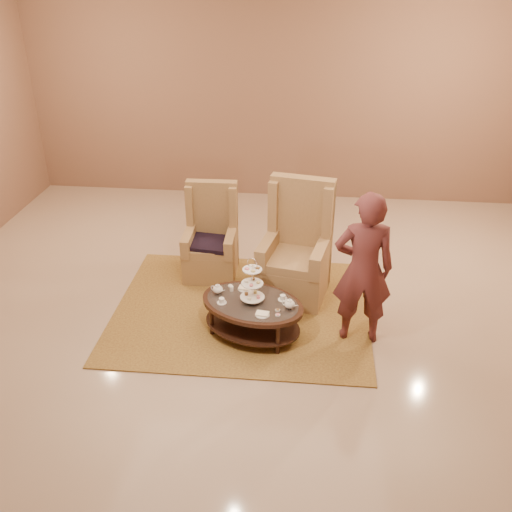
# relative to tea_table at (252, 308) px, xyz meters

# --- Properties ---
(ground) EXTENTS (8.00, 8.00, 0.00)m
(ground) POSITION_rel_tea_table_xyz_m (-0.10, 0.07, -0.35)
(ground) COLOR tan
(ground) RESTS_ON ground
(ceiling) EXTENTS (8.00, 8.00, 0.02)m
(ceiling) POSITION_rel_tea_table_xyz_m (-0.10, 0.07, -0.35)
(ceiling) COLOR beige
(ceiling) RESTS_ON ground
(wall_back) EXTENTS (8.00, 0.04, 3.50)m
(wall_back) POSITION_rel_tea_table_xyz_m (-0.10, 4.07, 1.40)
(wall_back) COLOR #845D48
(wall_back) RESTS_ON ground
(rug) EXTENTS (2.94, 2.46, 0.02)m
(rug) POSITION_rel_tea_table_xyz_m (-0.18, 0.46, -0.34)
(rug) COLOR olive
(rug) RESTS_ON ground
(tea_table) EXTENTS (1.33, 1.12, 0.95)m
(tea_table) POSITION_rel_tea_table_xyz_m (0.00, 0.00, 0.00)
(tea_table) COLOR black
(tea_table) RESTS_ON ground
(armchair_left) EXTENTS (0.66, 0.68, 1.19)m
(armchair_left) POSITION_rel_tea_table_xyz_m (-0.67, 1.31, 0.06)
(armchair_left) COLOR #9C7749
(armchair_left) RESTS_ON ground
(armchair_right) EXTENTS (0.90, 0.92, 1.41)m
(armchair_right) POSITION_rel_tea_table_xyz_m (0.43, 0.95, 0.13)
(armchair_right) COLOR #9C7749
(armchair_right) RESTS_ON ground
(person) EXTENTS (0.64, 0.43, 1.70)m
(person) POSITION_rel_tea_table_xyz_m (1.14, 0.06, 0.50)
(person) COLOR #552425
(person) RESTS_ON ground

